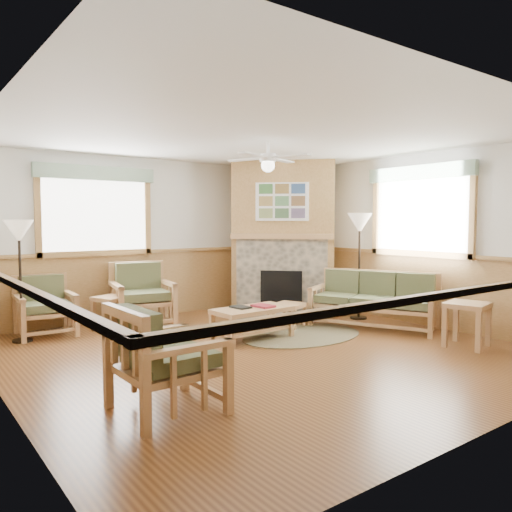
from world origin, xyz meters
TOP-DOWN VIEW (x-y plane):
  - floor at (0.00, 0.00)m, footprint 6.00×6.00m
  - ceiling at (0.00, 0.00)m, footprint 6.00×6.00m
  - wall_back at (0.00, 3.00)m, footprint 6.00×0.02m
  - wall_front at (0.00, -3.00)m, footprint 6.00×0.02m
  - wall_right at (3.00, 0.00)m, footprint 0.02×6.00m
  - wainscot at (0.00, 0.00)m, footprint 6.00×6.00m
  - fireplace at (2.05, 2.05)m, footprint 3.11×3.11m
  - window_back at (-1.10, 2.96)m, footprint 1.90×0.16m
  - window_right at (2.96, -0.20)m, footprint 0.16×1.90m
  - ceiling_fan at (0.30, 0.30)m, footprint 1.59×1.59m
  - sofa at (2.19, 0.07)m, footprint 2.02×1.48m
  - armchair_back_left at (-2.00, 2.55)m, footprint 0.80×0.80m
  - armchair_back_right at (-0.62, 2.31)m, footprint 1.03×1.03m
  - armchair_left at (-1.90, -1.10)m, footprint 0.84×0.84m
  - coffee_table at (0.24, 0.57)m, footprint 1.13×0.60m
  - end_table_chairs at (-1.12, 2.28)m, footprint 0.60×0.59m
  - end_table_sofa at (2.25, -1.43)m, footprint 0.62×0.61m
  - footstool at (1.19, 0.88)m, footprint 0.55×0.55m
  - braided_rug at (0.94, 0.31)m, footprint 2.26×2.26m
  - floor_lamp_left at (-2.36, 2.34)m, footprint 0.40×0.40m
  - floor_lamp_right at (2.55, 0.69)m, footprint 0.49×0.49m
  - book_red at (0.39, 0.52)m, footprint 0.25×0.32m
  - book_dark at (0.09, 0.64)m, footprint 0.23×0.29m

SIDE VIEW (x-z plane):
  - floor at x=0.00m, z-range -0.01..0.00m
  - braided_rug at x=0.94m, z-range 0.00..0.01m
  - footstool at x=1.19m, z-range 0.00..0.37m
  - coffee_table at x=0.24m, z-range 0.00..0.44m
  - end_table_chairs at x=-1.12m, z-range 0.00..0.52m
  - end_table_sofa at x=2.25m, z-range 0.00..0.58m
  - armchair_back_left at x=-2.00m, z-range 0.00..0.86m
  - sofa at x=2.19m, z-range 0.00..0.86m
  - armchair_left at x=-1.90m, z-range 0.00..0.93m
  - book_dark at x=0.09m, z-range 0.46..0.48m
  - book_red at x=0.39m, z-range 0.46..0.49m
  - armchair_back_right at x=-0.62m, z-range 0.00..0.99m
  - wainscot at x=0.00m, z-range 0.00..1.10m
  - floor_lamp_left at x=-2.36m, z-range 0.00..1.67m
  - floor_lamp_right at x=2.55m, z-range 0.00..1.79m
  - wall_back at x=0.00m, z-range 0.00..2.70m
  - wall_front at x=0.00m, z-range 0.00..2.70m
  - wall_right at x=3.00m, z-range 0.00..2.70m
  - fireplace at x=2.05m, z-range 0.00..2.70m
  - window_back at x=-1.10m, z-range 1.78..3.28m
  - window_right at x=2.96m, z-range 1.78..3.28m
  - ceiling_fan at x=0.30m, z-range 2.48..2.84m
  - ceiling at x=0.00m, z-range 2.70..2.71m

